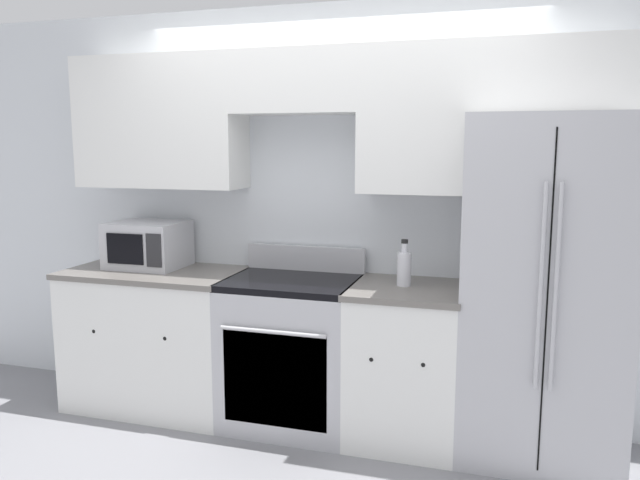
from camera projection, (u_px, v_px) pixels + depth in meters
ground_plane at (304, 449)px, 3.59m from camera, size 12.00×12.00×0.00m
wall_back at (334, 176)px, 3.90m from camera, size 8.00×0.39×2.60m
lower_cabinets_left at (156, 338)px, 4.14m from camera, size 1.14×0.64×0.93m
lower_cabinets_right at (406, 363)px, 3.66m from camera, size 0.65×0.64×0.93m
oven_range at (292, 351)px, 3.86m from camera, size 0.79×0.65×1.09m
refrigerator at (543, 289)px, 3.45m from camera, size 0.86×0.81×1.90m
microwave at (148, 244)px, 4.15m from camera, size 0.48×0.40×0.30m
bottle at (404, 267)px, 3.61m from camera, size 0.08×0.08×0.27m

